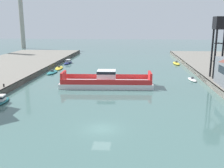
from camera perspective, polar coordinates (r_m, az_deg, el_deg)
The scene contains 11 objects.
ground_plane at distance 35.72m, azimuth -2.36°, elevation -9.77°, with size 400.00×400.00×0.00m, color #476B66.
chain_ferry at distance 58.46m, azimuth -1.21°, elevation 0.53°, with size 20.67×7.31×3.68m.
moored_boat_near_left at distance 93.58m, azimuth -9.58°, elevation 4.76°, with size 2.48×6.98×1.35m.
moored_boat_near_right at distance 50.65m, azimuth -22.92°, elevation -3.19°, with size 2.13×5.07×1.48m.
moored_boat_mid_left at distance 67.86m, azimuth 17.12°, elevation 0.95°, with size 2.02×5.02×0.92m.
moored_boat_mid_right at distance 83.33m, azimuth -11.49°, elevation 3.46°, with size 3.11×7.48×0.92m.
moored_boat_far_left at distance 93.42m, azimuth 13.88°, elevation 4.42°, with size 2.34×6.98×1.07m.
moored_boat_far_right at distance 76.12m, azimuth -12.93°, elevation 2.50°, with size 2.52×6.49×0.95m.
crane_tower at distance 65.54m, azimuth 22.73°, elevation 10.79°, with size 3.24×3.24×14.09m.
bollard_left_far at distance 57.05m, azimuth -22.58°, elevation -0.23°, with size 0.32×0.32×0.71m.
smokestack_distant_b at distance 156.09m, azimuth -19.29°, elevation 14.87°, with size 2.59×2.59×38.71m.
Camera 1 is at (4.07, -32.64, 13.94)m, focal length 41.84 mm.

